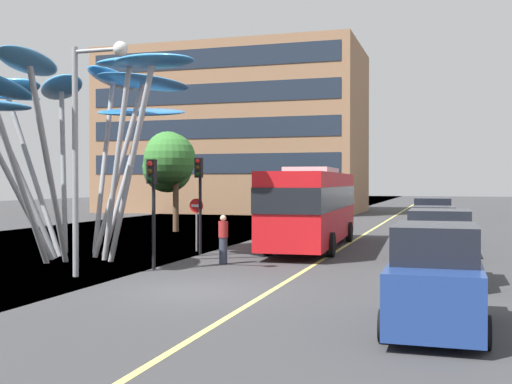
% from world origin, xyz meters
% --- Properties ---
extents(ground, '(120.00, 240.00, 0.10)m').
position_xyz_m(ground, '(-0.69, 0.00, -0.05)').
color(ground, '#38383A').
extents(red_bus, '(3.11, 11.37, 3.53)m').
position_xyz_m(red_bus, '(0.73, 11.63, 1.93)').
color(red_bus, red).
rests_on(red_bus, ground).
extents(leaf_sculpture, '(11.65, 11.96, 7.86)m').
position_xyz_m(leaf_sculpture, '(-7.54, 5.27, 6.17)').
color(leaf_sculpture, '#9EA0A5').
rests_on(leaf_sculpture, ground).
extents(traffic_light_kerb_near, '(0.28, 0.42, 3.65)m').
position_xyz_m(traffic_light_kerb_near, '(-2.87, 3.32, 2.64)').
color(traffic_light_kerb_near, black).
rests_on(traffic_light_kerb_near, ground).
extents(traffic_light_kerb_far, '(0.28, 0.42, 3.88)m').
position_xyz_m(traffic_light_kerb_far, '(-3.09, 7.95, 2.80)').
color(traffic_light_kerb_far, black).
rests_on(traffic_light_kerb_far, ground).
extents(car_parked_near, '(1.91, 4.15, 2.07)m').
position_xyz_m(car_parked_near, '(6.26, -2.79, 0.97)').
color(car_parked_near, navy).
rests_on(car_parked_near, ground).
extents(car_parked_mid, '(2.03, 3.87, 2.11)m').
position_xyz_m(car_parked_mid, '(6.25, 3.26, 0.98)').
color(car_parked_mid, silver).
rests_on(car_parked_mid, ground).
extents(car_parked_far, '(1.92, 3.89, 1.97)m').
position_xyz_m(car_parked_far, '(5.96, 9.50, 0.93)').
color(car_parked_far, '#2D5138').
rests_on(car_parked_far, ground).
extents(car_side_street, '(2.00, 4.06, 2.15)m').
position_xyz_m(car_side_street, '(5.75, 15.69, 1.01)').
color(car_side_street, navy).
rests_on(car_side_street, ground).
extents(street_lamp, '(1.88, 0.44, 7.09)m').
position_xyz_m(street_lamp, '(-3.99, 1.26, 4.59)').
color(street_lamp, gray).
rests_on(street_lamp, ground).
extents(tree_pavement_near, '(3.74, 4.26, 5.85)m').
position_xyz_m(tree_pavement_near, '(-9.33, 18.52, 4.14)').
color(tree_pavement_near, brown).
rests_on(tree_pavement_near, ground).
extents(pedestrian, '(0.34, 0.34, 1.74)m').
position_xyz_m(pedestrian, '(-1.14, 5.41, 0.87)').
color(pedestrian, '#2D3342').
rests_on(pedestrian, ground).
extents(no_entry_sign, '(0.60, 0.12, 2.21)m').
position_xyz_m(no_entry_sign, '(-3.64, 9.01, 1.49)').
color(no_entry_sign, gray).
rests_on(no_entry_sign, ground).
extents(backdrop_building, '(24.80, 12.95, 15.70)m').
position_xyz_m(backdrop_building, '(-13.90, 43.81, 7.86)').
color(backdrop_building, '#936B4C').
rests_on(backdrop_building, ground).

